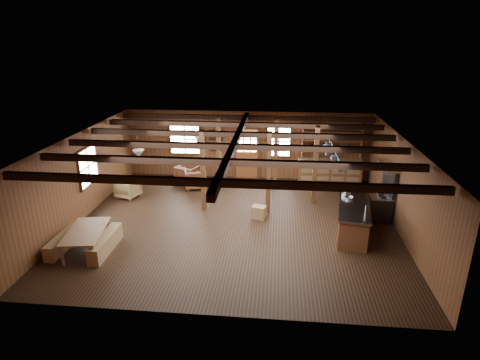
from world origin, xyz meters
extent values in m
cube|color=black|center=(0.00, 0.00, -0.01)|extent=(10.00, 9.00, 0.02)
cube|color=black|center=(0.00, 0.00, 2.81)|extent=(10.00, 9.00, 0.02)
cube|color=#5A3419|center=(-5.01, 0.00, 1.40)|extent=(0.02, 9.00, 2.80)
cube|color=#5A3419|center=(5.01, 0.00, 1.40)|extent=(0.02, 9.00, 2.80)
cube|color=#5A3419|center=(0.00, 4.51, 1.40)|extent=(10.00, 0.02, 2.80)
cube|color=#5A3419|center=(0.00, -4.51, 1.40)|extent=(10.00, 0.02, 2.80)
cube|color=black|center=(0.00, -3.50, 2.68)|extent=(9.80, 0.12, 0.18)
cube|color=black|center=(0.00, -2.00, 2.68)|extent=(9.80, 0.12, 0.18)
cube|color=black|center=(0.00, -0.50, 2.68)|extent=(9.80, 0.12, 0.18)
cube|color=black|center=(0.00, 1.00, 2.68)|extent=(9.80, 0.12, 0.18)
cube|color=black|center=(0.00, 2.50, 2.68)|extent=(9.80, 0.12, 0.18)
cube|color=black|center=(0.00, 3.80, 2.68)|extent=(9.80, 0.12, 0.18)
cube|color=black|center=(0.00, 0.00, 2.68)|extent=(0.18, 8.82, 0.18)
cube|color=#4A2B15|center=(-1.20, 1.00, 1.40)|extent=(0.15, 0.15, 2.80)
cube|color=#4A2B15|center=(-1.00, 3.20, 1.40)|extent=(0.15, 0.15, 2.80)
cube|color=#4A2B15|center=(1.00, 1.00, 1.40)|extent=(0.15, 0.15, 2.80)
cube|color=#4A2B15|center=(1.20, 3.20, 1.40)|extent=(0.15, 0.15, 2.80)
cube|color=#4A2B15|center=(2.60, 2.00, 1.40)|extent=(0.15, 0.15, 2.80)
cube|color=brown|center=(0.00, 4.45, 0.55)|extent=(0.90, 0.06, 1.10)
cube|color=#4A2B15|center=(-0.48, 4.45, 1.05)|extent=(0.06, 0.08, 2.10)
cube|color=#4A2B15|center=(0.48, 4.45, 1.05)|extent=(0.06, 0.08, 2.10)
cube|color=#4A2B15|center=(0.00, 4.45, 2.12)|extent=(1.02, 0.08, 0.06)
cube|color=white|center=(0.00, 4.45, 1.55)|extent=(0.84, 0.02, 0.90)
cube|color=white|center=(-2.60, 4.46, 1.60)|extent=(1.20, 0.02, 1.20)
cube|color=#4A2B15|center=(-2.60, 4.46, 1.60)|extent=(1.32, 0.06, 1.32)
cube|color=white|center=(1.30, 4.46, 1.60)|extent=(0.90, 0.02, 1.20)
cube|color=#4A2B15|center=(1.30, 4.46, 1.60)|extent=(1.02, 0.06, 1.32)
cube|color=white|center=(-4.96, 0.50, 1.60)|extent=(0.02, 1.20, 1.20)
cube|color=#4A2B15|center=(-4.96, 0.50, 1.60)|extent=(0.14, 1.24, 1.32)
cube|color=silver|center=(-1.30, 4.46, 1.80)|extent=(0.50, 0.03, 0.40)
cube|color=black|center=(-1.30, 4.45, 1.80)|extent=(0.55, 0.02, 0.45)
cube|color=silver|center=(-1.90, 4.46, 1.70)|extent=(0.35, 0.03, 0.45)
cube|color=black|center=(-1.90, 4.45, 1.70)|extent=(0.40, 0.02, 0.50)
cube|color=silver|center=(-1.30, 4.46, 1.30)|extent=(0.40, 0.03, 0.30)
cube|color=black|center=(-1.30, 4.45, 1.30)|extent=(0.45, 0.02, 0.35)
cube|color=brown|center=(3.40, 4.20, 0.45)|extent=(2.50, 0.55, 0.90)
cube|color=brown|center=(3.40, 4.18, 0.93)|extent=(2.55, 0.60, 0.06)
cube|color=brown|center=(3.40, 4.25, 1.40)|extent=(2.30, 0.35, 0.04)
cube|color=brown|center=(3.40, 4.25, 1.75)|extent=(2.30, 0.35, 0.04)
cube|color=brown|center=(3.40, 4.25, 2.10)|extent=(2.30, 0.35, 0.04)
cube|color=brown|center=(2.25, 4.25, 1.75)|extent=(0.04, 0.35, 1.40)
cube|color=brown|center=(4.55, 4.25, 1.75)|extent=(0.04, 0.35, 1.40)
cylinder|color=#2A2A2C|center=(-3.00, 0.00, 2.58)|extent=(0.02, 0.02, 0.45)
cone|color=silver|center=(-3.00, 0.00, 2.25)|extent=(0.36, 0.36, 0.22)
cylinder|color=#2A2A2C|center=(-1.50, 2.00, 2.58)|extent=(0.02, 0.02, 0.45)
cone|color=silver|center=(-1.50, 2.00, 2.25)|extent=(0.36, 0.36, 0.22)
cylinder|color=#2A2A2C|center=(2.91, 0.30, 2.55)|extent=(0.04, 3.00, 0.04)
cylinder|color=#2A2A2C|center=(2.95, -1.05, 2.45)|extent=(0.01, 0.01, 0.19)
cylinder|color=#B2B4B9|center=(2.95, -1.05, 2.29)|extent=(0.19, 0.19, 0.14)
cylinder|color=#2A2A2C|center=(3.00, -0.75, 2.43)|extent=(0.01, 0.01, 0.23)
cylinder|color=#2A2A2C|center=(3.00, -0.75, 2.25)|extent=(0.23, 0.23, 0.14)
cylinder|color=#2A2A2C|center=(2.96, -0.45, 2.41)|extent=(0.01, 0.01, 0.27)
cylinder|color=#B2B4B9|center=(2.96, -0.45, 2.21)|extent=(0.24, 0.24, 0.14)
cylinder|color=#2A2A2C|center=(2.96, -0.15, 2.47)|extent=(0.01, 0.01, 0.16)
cylinder|color=#2A2A2C|center=(2.96, -0.15, 2.32)|extent=(0.26, 0.26, 0.14)
cylinder|color=#2A2A2C|center=(2.98, 0.15, 2.41)|extent=(0.01, 0.01, 0.29)
cylinder|color=#B2B4B9|center=(2.98, 0.15, 2.19)|extent=(0.24, 0.24, 0.14)
cylinder|color=#2A2A2C|center=(2.86, 0.45, 2.45)|extent=(0.01, 0.01, 0.19)
cylinder|color=#2A2A2C|center=(2.86, 0.45, 2.29)|extent=(0.26, 0.26, 0.14)
cylinder|color=#2A2A2C|center=(2.88, 0.75, 2.47)|extent=(0.01, 0.01, 0.17)
cylinder|color=#B2B4B9|center=(2.88, 0.75, 2.31)|extent=(0.21, 0.21, 0.14)
cylinder|color=#2A2A2C|center=(2.82, 1.05, 2.46)|extent=(0.01, 0.01, 0.17)
cylinder|color=#2A2A2C|center=(2.82, 1.05, 2.31)|extent=(0.27, 0.27, 0.14)
cylinder|color=#2A2A2C|center=(2.89, 1.35, 2.42)|extent=(0.01, 0.01, 0.26)
cylinder|color=#B2B4B9|center=(2.89, 1.35, 2.22)|extent=(0.21, 0.21, 0.14)
cylinder|color=#2A2A2C|center=(2.93, 1.65, 2.44)|extent=(0.01, 0.01, 0.22)
cylinder|color=#2A2A2C|center=(2.93, 1.65, 2.26)|extent=(0.18, 0.18, 0.14)
cube|color=brown|center=(3.60, -0.30, 0.43)|extent=(1.16, 2.49, 0.86)
cube|color=#B2B4B9|center=(3.60, -0.30, 0.90)|extent=(1.26, 2.61, 0.08)
cylinder|color=#2A2A2C|center=(3.60, -0.90, 0.90)|extent=(0.44, 0.44, 0.06)
cylinder|color=#B2B4B9|center=(3.80, -0.90, 1.05)|extent=(0.03, 0.03, 0.30)
cube|color=brown|center=(0.72, 0.46, 0.22)|extent=(0.56, 0.47, 0.43)
cube|color=#2A2A2C|center=(4.60, 1.05, 0.41)|extent=(0.72, 1.36, 0.82)
cube|color=#B2B4B9|center=(4.60, 1.05, 0.83)|extent=(0.74, 1.38, 0.04)
cube|color=#2A2A2C|center=(4.92, 1.05, 1.31)|extent=(0.12, 1.36, 0.91)
cube|color=#B2B4B9|center=(4.80, 1.05, 1.77)|extent=(0.40, 1.45, 0.05)
imported|color=#936442|center=(-3.90, -2.08, 0.31)|extent=(1.23, 1.87, 0.61)
cube|color=brown|center=(-4.65, -2.08, 0.21)|extent=(0.29, 1.56, 0.43)
cube|color=brown|center=(-3.40, -2.08, 0.24)|extent=(0.32, 1.71, 0.47)
imported|color=brown|center=(-1.91, 3.03, 0.38)|extent=(1.01, 1.02, 0.76)
imported|color=brown|center=(-2.34, 3.55, 0.37)|extent=(1.03, 1.04, 0.74)
imported|color=olive|center=(-4.20, 1.83, 0.34)|extent=(0.93, 0.94, 0.69)
cylinder|color=#B2B4B9|center=(3.48, 0.57, 1.03)|extent=(0.28, 0.28, 0.17)
imported|color=silver|center=(3.50, 0.16, 0.97)|extent=(0.33, 0.33, 0.06)
camera|label=1|loc=(1.28, -11.53, 5.68)|focal=30.00mm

